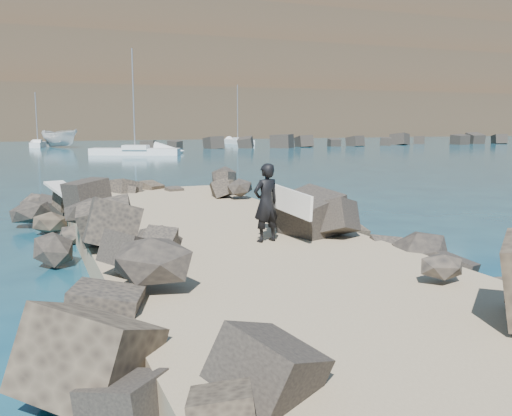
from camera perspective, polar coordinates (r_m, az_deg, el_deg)
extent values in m
plane|color=#0F384C|center=(12.26, -1.77, -6.30)|extent=(800.00, 800.00, 0.00)
cube|color=#8C7759|center=(10.39, 2.09, -7.32)|extent=(6.00, 26.00, 0.60)
cube|color=black|center=(10.04, -14.52, -6.98)|extent=(2.60, 22.00, 1.00)
cube|color=black|center=(12.18, 13.69, -4.21)|extent=(2.60, 22.00, 1.00)
cube|color=black|center=(76.85, 8.58, 6.59)|extent=(52.00, 4.00, 1.20)
cube|color=#2D4919|center=(172.17, -17.74, 12.47)|extent=(360.00, 140.00, 32.00)
cube|color=beige|center=(16.83, -18.11, 0.96)|extent=(1.32, 2.37, 0.08)
imported|color=silver|center=(75.93, -19.01, 6.62)|extent=(5.34, 6.13, 2.30)
imported|color=black|center=(12.16, 1.01, 0.53)|extent=(0.69, 0.52, 1.69)
cube|color=white|center=(12.33, 2.93, 0.85)|extent=(0.28, 2.09, 0.66)
cylinder|color=silver|center=(206.25, 19.55, 17.25)|extent=(8.91, 8.91, 7.80)
cube|color=silver|center=(56.49, -12.00, 5.46)|extent=(8.55, 5.34, 0.80)
cylinder|color=gray|center=(56.45, -12.16, 10.60)|extent=(0.12, 0.12, 9.42)
cube|color=silver|center=(56.03, -11.94, 5.95)|extent=(2.75, 2.26, 0.44)
cube|color=silver|center=(77.93, -20.97, 5.89)|extent=(2.13, 5.83, 0.80)
cylinder|color=gray|center=(77.87, -21.11, 8.45)|extent=(0.12, 0.12, 6.27)
cube|color=silver|center=(77.23, -20.98, 6.25)|extent=(1.15, 1.72, 0.44)
cube|color=silver|center=(82.65, -1.85, 6.58)|extent=(2.64, 7.24, 0.80)
cylinder|color=gray|center=(82.61, -1.86, 9.52)|extent=(0.12, 0.12, 7.79)
cube|color=silver|center=(81.84, -1.64, 6.91)|extent=(1.43, 2.13, 0.44)
cube|color=silver|center=(113.18, -4.33, 7.10)|extent=(1.31, 5.94, 0.80)
cylinder|color=gray|center=(113.14, -4.35, 8.93)|extent=(0.12, 0.12, 6.53)
cube|color=silver|center=(112.49, -4.22, 7.34)|extent=(0.95, 1.66, 0.44)
cube|color=white|center=(178.80, -21.50, 17.87)|extent=(8.00, 6.00, 3.50)
cube|color=white|center=(166.73, -8.60, 19.16)|extent=(12.00, 7.00, 4.00)
cube|color=white|center=(188.92, 1.39, 17.83)|extent=(6.00, 6.00, 3.00)
cube|color=white|center=(180.76, 10.22, 18.45)|extent=(5.00, 5.00, 5.00)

